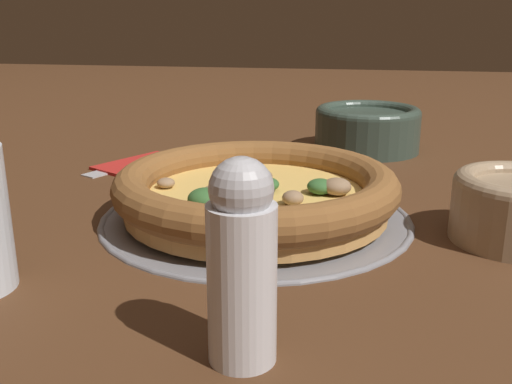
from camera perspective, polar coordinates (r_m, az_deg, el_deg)
ground_plane at (r=0.58m, az=0.00°, el=-2.55°), size 3.00×3.00×0.00m
pizza_tray at (r=0.58m, az=0.00°, el=-2.28°), size 0.30×0.30×0.01m
pizza at (r=0.57m, az=0.01°, el=0.15°), size 0.27×0.27×0.04m
bowl_far at (r=0.86m, az=10.56°, el=6.10°), size 0.15×0.15×0.06m
napkin at (r=0.77m, az=-9.75°, el=2.54°), size 0.15×0.15×0.01m
fork at (r=0.79m, az=-11.49°, el=2.72°), size 0.09×0.17×0.00m
pepper_shaker at (r=0.33m, az=-1.36°, el=-6.78°), size 0.04×0.04×0.12m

